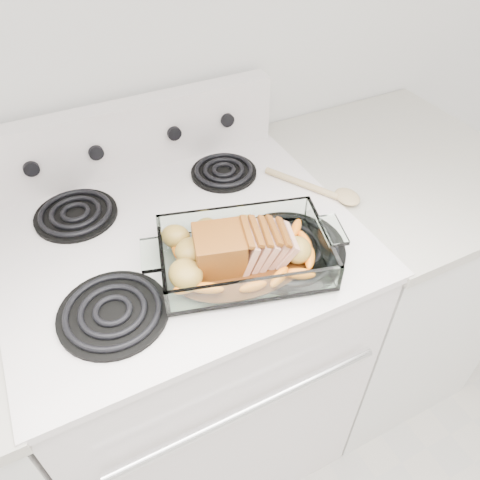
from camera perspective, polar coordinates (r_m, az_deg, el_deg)
name	(u,v)px	position (r m, az deg, el deg)	size (l,w,h in m)	color
electric_range	(192,348)	(1.40, -5.91, -12.91)	(0.78, 0.70, 1.12)	white
counter_right	(374,276)	(1.65, 15.98, -4.19)	(0.58, 0.68, 0.93)	white
baking_dish	(244,257)	(0.96, 0.54, -2.04)	(0.34, 0.22, 0.07)	white
pork_roast	(236,250)	(0.93, -0.53, -1.22)	(0.20, 0.10, 0.08)	brown
roast_vegetables	(234,241)	(0.97, -0.78, -0.09)	(0.40, 0.22, 0.05)	orange
wooden_spoon	(327,191)	(1.17, 10.55, 5.93)	(0.16, 0.22, 0.02)	tan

